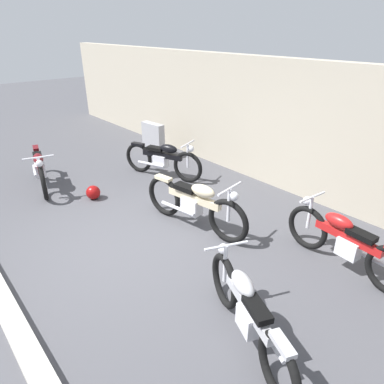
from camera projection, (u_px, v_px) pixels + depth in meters
The scene contains 10 objects.
ground_plane at pixel (135, 244), 5.56m from camera, with size 40.00×40.00×0.00m, color #47474C.
building_wall at pixel (281, 125), 7.13m from camera, with size 18.00×0.30×2.64m, color #B2A893.
curb_strip at pixel (1, 298), 4.36m from camera, with size 18.00×0.24×0.12m, color #B7B2A8.
stone_marker at pixel (153, 140), 9.16m from camera, with size 0.70×0.20×0.89m, color #9E9EA3.
helmet at pixel (93, 192), 6.94m from camera, with size 0.29×0.29×0.29m, color maroon.
motorcycle_cream at pixel (195, 204), 5.81m from camera, with size 2.16×0.67×0.97m.
motorcycle_black at pixel (163, 159), 7.84m from camera, with size 1.93×0.93×0.92m.
motorcycle_maroon at pixel (40, 168), 7.33m from camera, with size 1.99×0.75×0.91m.
motorcycle_silver at pixel (247, 312), 3.67m from camera, with size 1.84×0.93×0.88m.
motorcycle_red at pixel (345, 242), 4.84m from camera, with size 2.01×0.56×0.90m.
Camera 1 is at (4.11, -2.33, 3.18)m, focal length 32.07 mm.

